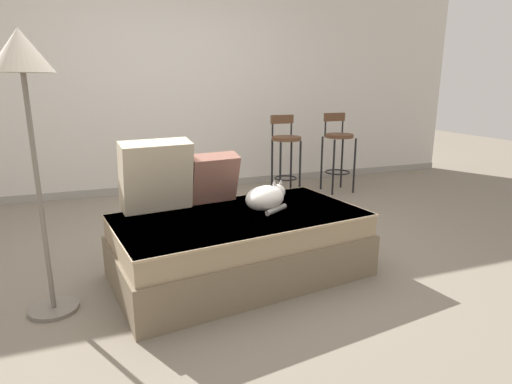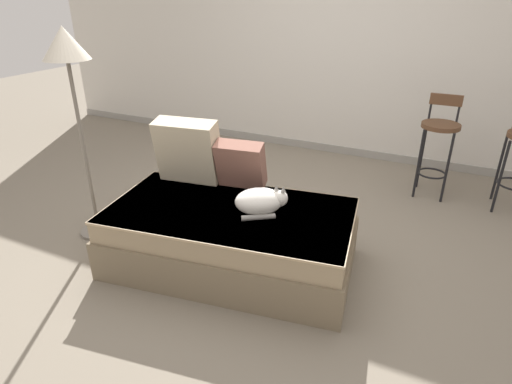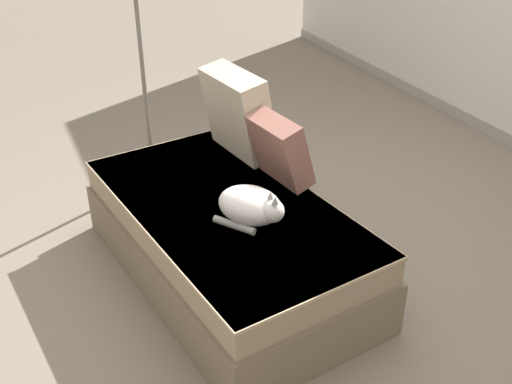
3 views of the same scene
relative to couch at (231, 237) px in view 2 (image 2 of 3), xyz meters
name	(u,v)px [view 2 (image 2 of 3)]	position (x,y,z in m)	size (l,w,h in m)	color
ground_plane	(255,238)	(0.00, 0.40, -0.23)	(16.00, 16.00, 0.00)	slate
wall_back_panel	(344,39)	(0.00, 2.65, 1.07)	(8.00, 0.10, 2.60)	silver
wall_baseboard_trim	(333,149)	(0.00, 2.60, -0.18)	(8.00, 0.02, 0.09)	gray
couch	(231,237)	(0.00, 0.00, 0.00)	(1.80, 1.15, 0.45)	#766750
throw_pillow_corner	(188,151)	(-0.51, 0.29, 0.47)	(0.51, 0.32, 0.50)	beige
throw_pillow_middle	(241,164)	(-0.09, 0.35, 0.41)	(0.38, 0.27, 0.37)	#936051
cat	(261,201)	(0.21, 0.05, 0.31)	(0.40, 0.38, 0.20)	white
bar_stool_near_window	(439,137)	(1.17, 1.87, 0.35)	(0.34, 0.34, 0.94)	black
floor_lamp	(68,64)	(-1.19, -0.07, 1.11)	(0.32, 0.32, 1.59)	slate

